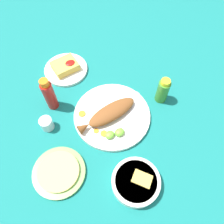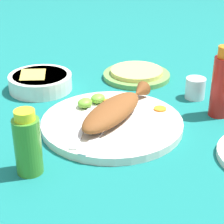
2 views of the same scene
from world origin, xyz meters
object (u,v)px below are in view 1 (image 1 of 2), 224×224
Objects in this scene: guacamole_bowl at (136,182)px; fried_fish at (110,113)px; side_plate_fries at (66,69)px; main_plate at (112,115)px; fork_far at (132,111)px; salt_cup at (47,124)px; fork_near at (126,103)px; hot_sauce_bottle_green at (163,91)px; hot_sauce_bottle_red at (49,95)px; tortilla_plate at (59,172)px.

fried_fish is at bearing 76.33° from guacamole_bowl.
main_plate is at bearing -81.78° from side_plate_fries.
main_plate is 1.21× the size of fried_fish.
fork_far is 0.36m from salt_cup.
fork_near is 0.17m from hot_sauce_bottle_green.
fork_near is 1.07× the size of hot_sauce_bottle_red.
guacamole_bowl is (-0.08, -0.28, 0.02)m from main_plate.
main_plate is 1.56× the size of side_plate_fries.
guacamole_bowl is 0.88× the size of tortilla_plate.
tortilla_plate is at bearing 139.50° from guacamole_bowl.
side_plate_fries is (-0.13, 0.33, -0.01)m from fork_near.
fried_fish is 0.10m from fork_far.
main_plate is 0.08m from fork_near.
main_plate is 0.03m from fried_fish.
hot_sauce_bottle_red is at bearing 134.90° from main_plate.
fork_far is (0.09, -0.03, -0.02)m from fried_fish.
hot_sauce_bottle_red is 3.12× the size of salt_cup.
salt_cup is at bearing 163.67° from hot_sauce_bottle_green.
fried_fish is 0.26m from hot_sauce_bottle_red.
fork_far is at bearing -20.64° from fried_fish.
main_plate is 0.24m from hot_sauce_bottle_green.
salt_cup is 0.31m from side_plate_fries.
hot_sauce_bottle_green reaches higher than main_plate.
salt_cup is at bearing 77.39° from tortilla_plate.
main_plate reaches higher than tortilla_plate.
side_plate_fries is at bearing 85.57° from fork_far.
main_plate is 1.76× the size of fork_near.
hot_sauce_bottle_green is at bearing -10.95° from fried_fish.
fork_far is at bearing -102.91° from fork_near.
main_plate is at bearing -179.99° from fork_near.
fried_fish is (-0.01, -0.00, 0.03)m from main_plate.
fork_far is 0.39m from side_plate_fries.
fork_far is 3.17× the size of salt_cup.
guacamole_bowl is at bearing -128.75° from fork_near.
tortilla_plate is (-0.30, -0.10, -0.00)m from main_plate.
fork_near is at bearing 61.38° from guacamole_bowl.
salt_cup is (-0.06, -0.09, -0.06)m from hot_sauce_bottle_red.
tortilla_plate is (-0.25, -0.44, 0.00)m from side_plate_fries.
fork_near is at bearing -68.13° from side_plate_fries.
fried_fish is 1.46× the size of fork_near.
salt_cup is 0.42m from guacamole_bowl.
fork_far reaches higher than tortilla_plate.
fork_far is (-0.00, -0.05, 0.00)m from fork_near.
fried_fish reaches higher than fork_near.
fork_near is at bearing -32.81° from hot_sauce_bottle_red.
fried_fish is 1.53× the size of fork_far.
main_plate is 1.64× the size of tortilla_plate.
main_plate is 0.27m from salt_cup.
fried_fish is 0.30m from tortilla_plate.
hot_sauce_bottle_red is 0.83× the size of side_plate_fries.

